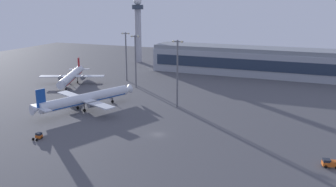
% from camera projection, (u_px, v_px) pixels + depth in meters
% --- Properties ---
extents(ground_plane, '(416.00, 416.00, 0.00)m').
position_uv_depth(ground_plane, '(158.00, 134.00, 117.17)').
color(ground_plane, '#4C4C51').
extents(terminal_building, '(143.14, 22.40, 16.40)m').
position_uv_depth(terminal_building, '(272.00, 62.00, 206.89)').
color(terminal_building, '#9EA3AD').
rests_on(terminal_building, ground).
extents(control_tower, '(8.00, 8.00, 45.71)m').
position_uv_depth(control_tower, '(138.00, 26.00, 250.19)').
color(control_tower, '#A8A8B2').
rests_on(control_tower, ground).
extents(airplane_near_gate, '(34.68, 43.95, 11.84)m').
position_uv_depth(airplane_near_gate, '(85.00, 99.00, 143.23)').
color(airplane_near_gate, silver).
rests_on(airplane_near_gate, ground).
extents(airplane_terminal_side, '(33.04, 41.85, 11.29)m').
position_uv_depth(airplane_terminal_side, '(72.00, 76.00, 187.65)').
color(airplane_terminal_side, silver).
rests_on(airplane_terminal_side, ground).
extents(pushback_tug, '(1.87, 3.12, 2.05)m').
position_uv_depth(pushback_tug, '(39.00, 136.00, 113.07)').
color(pushback_tug, '#D85919').
rests_on(pushback_tug, ground).
extents(cargo_loader, '(4.46, 2.79, 2.25)m').
position_uv_depth(cargo_loader, '(330.00, 163.00, 93.80)').
color(cargo_loader, '#D85919').
rests_on(cargo_loader, ground).
extents(apron_light_west, '(4.80, 0.90, 26.54)m').
position_uv_depth(apron_light_west, '(135.00, 58.00, 177.54)').
color(apron_light_west, slate).
rests_on(apron_light_west, ground).
extents(apron_light_central, '(4.80, 0.90, 26.64)m').
position_uv_depth(apron_light_central, '(126.00, 54.00, 192.39)').
color(apron_light_central, slate).
rests_on(apron_light_central, ground).
extents(apron_light_east, '(4.80, 0.90, 27.90)m').
position_uv_depth(apron_light_east, '(177.00, 70.00, 143.33)').
color(apron_light_east, slate).
rests_on(apron_light_east, ground).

